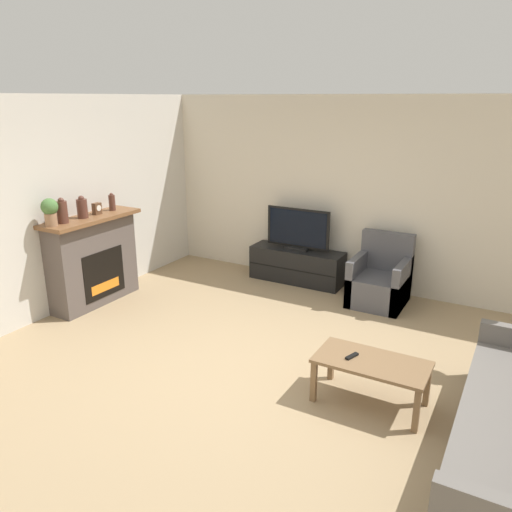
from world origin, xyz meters
TOP-DOWN VIEW (x-y plane):
  - ground_plane at (0.00, 0.00)m, footprint 24.00×24.00m
  - wall_back at (0.00, 2.93)m, footprint 12.00×0.06m
  - wall_left at (-2.96, 0.00)m, footprint 0.06×12.00m
  - fireplace at (-2.74, 0.58)m, footprint 0.49×1.37m
  - mantel_vase_left at (-2.72, 0.17)m, footprint 0.13×0.13m
  - mantel_vase_centre_left at (-2.72, 0.48)m, footprint 0.13×0.13m
  - mantel_vase_right at (-2.72, 1.00)m, footprint 0.09×0.09m
  - mantel_clock at (-2.72, 0.72)m, footprint 0.08×0.11m
  - potted_plant at (-2.72, -0.00)m, footprint 0.20×0.20m
  - tv_stand at (-0.71, 2.64)m, footprint 1.40×0.44m
  - tv at (-0.71, 2.64)m, footprint 0.98×0.18m
  - armchair at (0.61, 2.44)m, footprint 0.70×0.76m
  - coffee_table at (1.20, 0.09)m, footprint 0.99×0.51m
  - remote at (1.02, 0.07)m, footprint 0.09×0.15m

SIDE VIEW (x-z plane):
  - ground_plane at x=0.00m, z-range 0.00..0.00m
  - tv_stand at x=-0.71m, z-range 0.00..0.50m
  - armchair at x=0.61m, z-range -0.17..0.76m
  - coffee_table at x=1.20m, z-range 0.16..0.59m
  - remote at x=1.02m, z-range 0.43..0.45m
  - fireplace at x=-2.74m, z-range 0.01..1.20m
  - tv at x=-0.71m, z-range 0.48..1.10m
  - mantel_clock at x=-2.72m, z-range 1.19..1.34m
  - mantel_vase_right at x=-2.72m, z-range 1.19..1.42m
  - mantel_vase_centre_left at x=-2.72m, z-range 1.18..1.47m
  - mantel_vase_left at x=-2.72m, z-range 1.18..1.50m
  - wall_back at x=0.00m, z-range 0.00..2.70m
  - wall_left at x=-2.96m, z-range 0.00..2.70m
  - potted_plant at x=-2.72m, z-range 1.22..1.55m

